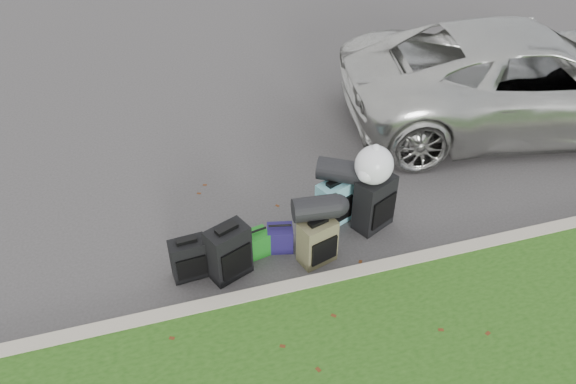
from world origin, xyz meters
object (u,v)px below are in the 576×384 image
object	(u,v)px
suv	(526,78)
suitcase_large_black_left	(229,252)
suitcase_large_black_right	(374,203)
suitcase_teal	(334,203)
suitcase_small_black	(189,259)
suitcase_olive	(317,242)
tote_navy	(280,238)
tote_green	(256,243)

from	to	relation	value
suv	suitcase_large_black_left	bearing A→B (deg)	122.44
suitcase_large_black_right	suitcase_teal	bearing A→B (deg)	130.00
suitcase_small_black	suitcase_large_black_right	xyz separation A→B (m)	(2.48, 0.22, 0.11)
suitcase_large_black_left	suitcase_large_black_right	world-z (taller)	suitcase_large_black_right
suitcase_large_black_left	suitcase_olive	distance (m)	1.09
suv	suitcase_large_black_right	xyz separation A→B (m)	(-3.41, -1.79, -0.44)
suitcase_small_black	tote_navy	distance (m)	1.18
suitcase_olive	suitcase_teal	distance (m)	0.77
suitcase_large_black_right	tote_green	bearing A→B (deg)	157.41
suv	suitcase_large_black_left	distance (m)	5.84
tote_green	tote_navy	bearing A→B (deg)	-10.59
suitcase_small_black	tote_green	distance (m)	0.87
suv	suitcase_olive	bearing A→B (deg)	127.97
suitcase_large_black_left	tote_green	xyz separation A→B (m)	(0.40, 0.24, -0.18)
suv	tote_navy	distance (m)	5.12
suitcase_small_black	tote_navy	world-z (taller)	suitcase_small_black
tote_green	suv	bearing A→B (deg)	8.52
suitcase_olive	suitcase_teal	world-z (taller)	suitcase_teal
suitcase_large_black_right	suitcase_large_black_left	bearing A→B (deg)	163.71
suitcase_small_black	suitcase_large_black_right	distance (m)	2.49
suv	suitcase_olive	world-z (taller)	suv
suitcase_teal	tote_green	bearing A→B (deg)	173.38
suv	suitcase_teal	xyz separation A→B (m)	(-3.90, -1.57, -0.51)
tote_green	tote_navy	world-z (taller)	tote_navy
suitcase_olive	tote_green	bearing A→B (deg)	138.44
suitcase_large_black_right	suitcase_olive	bearing A→B (deg)	178.23
suv	tote_green	xyz separation A→B (m)	(-5.03, -1.87, -0.66)
suitcase_large_black_left	suitcase_teal	xyz separation A→B (m)	(1.53, 0.55, -0.03)
suitcase_small_black	tote_navy	size ratio (longest dim) A/B	1.57
suv	tote_navy	world-z (taller)	suv
suitcase_small_black	tote_green	size ratio (longest dim) A/B	1.59
tote_green	suitcase_large_black_left	bearing A→B (deg)	-160.09
suitcase_teal	suitcase_large_black_right	world-z (taller)	suitcase_large_black_right
suv	tote_green	distance (m)	5.41
suitcase_small_black	suitcase_olive	size ratio (longest dim) A/B	0.89
suitcase_small_black	suitcase_large_black_right	bearing A→B (deg)	0.44
suitcase_small_black	suitcase_large_black_right	world-z (taller)	suitcase_large_black_right
suitcase_teal	tote_green	distance (m)	1.19
suitcase_large_black_left	tote_navy	bearing A→B (deg)	-3.13
suitcase_teal	suitcase_large_black_right	bearing A→B (deg)	-45.96
suv	tote_navy	xyz separation A→B (m)	(-4.72, -1.86, -0.66)
suv	suitcase_small_black	world-z (taller)	suv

